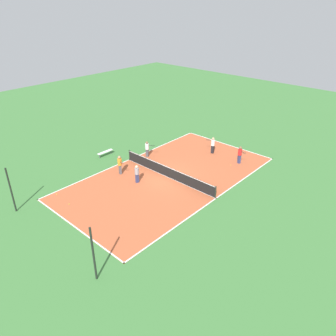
% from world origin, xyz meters
% --- Properties ---
extents(ground_plane, '(80.00, 80.00, 0.00)m').
position_xyz_m(ground_plane, '(0.00, 0.00, 0.00)').
color(ground_plane, '#3D7538').
extents(court_surface, '(10.24, 19.02, 0.02)m').
position_xyz_m(court_surface, '(0.00, 0.00, 0.01)').
color(court_surface, '#B75633').
rests_on(court_surface, ground_plane).
extents(tennis_net, '(10.04, 0.10, 1.04)m').
position_xyz_m(tennis_net, '(0.00, 0.00, 0.55)').
color(tennis_net, black).
rests_on(tennis_net, court_surface).
extents(bench, '(0.36, 1.69, 0.45)m').
position_xyz_m(bench, '(7.49, 0.95, 0.39)').
color(bench, silver).
rests_on(bench, ground_plane).
extents(player_far_white, '(0.95, 0.40, 1.69)m').
position_xyz_m(player_far_white, '(0.02, -6.62, 0.99)').
color(player_far_white, black).
rests_on(player_far_white, court_surface).
extents(player_baseline_gray, '(0.44, 0.44, 1.60)m').
position_xyz_m(player_baseline_gray, '(1.30, 2.44, 0.93)').
color(player_baseline_gray, navy).
rests_on(player_baseline_gray, court_surface).
extents(player_near_white, '(0.97, 0.75, 1.60)m').
position_xyz_m(player_near_white, '(4.26, -1.68, 0.94)').
color(player_near_white, '#4C4C51').
rests_on(player_near_white, court_surface).
extents(player_coach_red, '(0.99, 0.63, 1.70)m').
position_xyz_m(player_coach_red, '(-3.16, -6.49, 1.00)').
color(player_coach_red, navy).
rests_on(player_coach_red, court_surface).
extents(player_center_orange, '(0.98, 0.70, 1.75)m').
position_xyz_m(player_center_orange, '(3.50, 2.42, 1.04)').
color(player_center_orange, '#4C4C51').
rests_on(player_center_orange, court_surface).
extents(tennis_ball_near_net, '(0.07, 0.07, 0.07)m').
position_xyz_m(tennis_ball_near_net, '(-2.85, -5.57, 0.06)').
color(tennis_ball_near_net, '#CCE033').
rests_on(tennis_ball_near_net, court_surface).
extents(tennis_ball_right_alley, '(0.07, 0.07, 0.07)m').
position_xyz_m(tennis_ball_right_alley, '(2.67, 8.19, 0.06)').
color(tennis_ball_right_alley, '#CCE033').
rests_on(tennis_ball_right_alley, court_surface).
extents(tennis_ball_far_baseline, '(0.07, 0.07, 0.07)m').
position_xyz_m(tennis_ball_far_baseline, '(4.64, 8.08, 0.06)').
color(tennis_ball_far_baseline, '#CCE033').
rests_on(tennis_ball_far_baseline, court_surface).
extents(fence_post_back_left, '(0.12, 0.12, 3.56)m').
position_xyz_m(fence_post_back_left, '(-4.85, 11.27, 1.78)').
color(fence_post_back_left, black).
rests_on(fence_post_back_left, ground_plane).
extents(fence_post_back_right, '(0.12, 0.12, 3.56)m').
position_xyz_m(fence_post_back_right, '(4.85, 11.27, 1.78)').
color(fence_post_back_right, black).
rests_on(fence_post_back_right, ground_plane).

